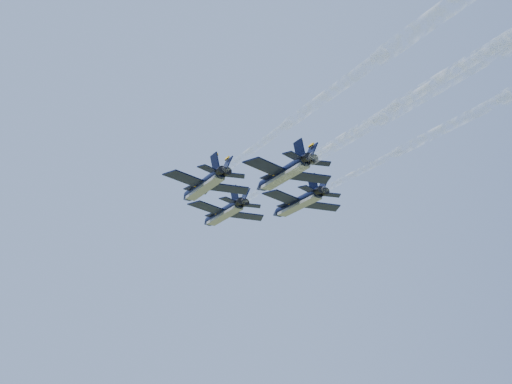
{
  "coord_description": "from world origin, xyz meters",
  "views": [
    {
      "loc": [
        -2.69,
        -108.2,
        57.56
      ],
      "look_at": [
        -0.08,
        1.13,
        94.96
      ],
      "focal_mm": 50.0,
      "sensor_mm": 36.0,
      "label": 1
    }
  ],
  "objects_px": {
    "jet_lead": "(224,213)",
    "jet_right": "(298,203)",
    "jet_slot": "(284,174)",
    "jet_left": "(204,185)"
  },
  "relations": [
    {
      "from": "jet_left",
      "to": "jet_right",
      "type": "bearing_deg",
      "value": 5.1
    },
    {
      "from": "jet_left",
      "to": "jet_right",
      "type": "xyz_separation_m",
      "value": [
        15.17,
        8.52,
        0.0
      ]
    },
    {
      "from": "jet_lead",
      "to": "jet_right",
      "type": "relative_size",
      "value": 1.0
    },
    {
      "from": "jet_left",
      "to": "jet_slot",
      "type": "xyz_separation_m",
      "value": [
        11.92,
        -5.32,
        0.0
      ]
    },
    {
      "from": "jet_lead",
      "to": "jet_slot",
      "type": "bearing_deg",
      "value": -89.29
    },
    {
      "from": "jet_right",
      "to": "jet_slot",
      "type": "distance_m",
      "value": 14.21
    },
    {
      "from": "jet_slot",
      "to": "jet_right",
      "type": "bearing_deg",
      "value": 52.58
    },
    {
      "from": "jet_lead",
      "to": "jet_left",
      "type": "height_order",
      "value": "same"
    },
    {
      "from": "jet_right",
      "to": "jet_slot",
      "type": "relative_size",
      "value": 1.0
    },
    {
      "from": "jet_slot",
      "to": "jet_lead",
      "type": "bearing_deg",
      "value": 90.71
    }
  ]
}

